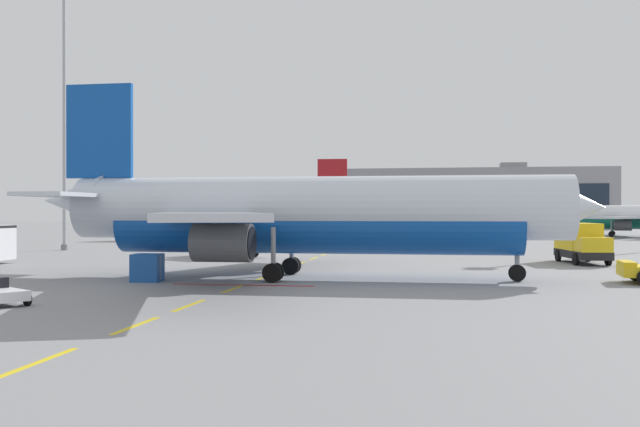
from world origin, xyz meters
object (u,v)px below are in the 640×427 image
object	(u,v)px
uld_cargo_container	(147,268)
apron_light_mast_near	(64,85)
airliner_foreground	(306,213)
catering_truck	(581,242)
airliner_mid_left	(244,214)
airliner_far_center	(604,217)
fuel_service_truck	(229,238)

from	to	relation	value
uld_cargo_container	apron_light_mast_near	size ratio (longest dim) A/B	0.06
airliner_foreground	apron_light_mast_near	distance (m)	42.92
catering_truck	uld_cargo_container	xyz separation A→B (m)	(-27.76, -19.52, -0.85)
airliner_foreground	airliner_mid_left	world-z (taller)	airliner_foreground
catering_truck	uld_cargo_container	size ratio (longest dim) A/B	4.21
airliner_far_center	catering_truck	size ratio (longest dim) A/B	3.87
airliner_far_center	apron_light_mast_near	xyz separation A→B (m)	(-65.30, -52.50, 14.13)
airliner_mid_left	fuel_service_truck	bearing A→B (deg)	-76.59
catering_truck	apron_light_mast_near	distance (m)	53.33
fuel_service_truck	catering_truck	bearing A→B (deg)	-5.72
fuel_service_truck	apron_light_mast_near	world-z (taller)	apron_light_mast_near
uld_cargo_container	apron_light_mast_near	distance (m)	40.92
airliner_mid_left	uld_cargo_container	size ratio (longest dim) A/B	18.61
airliner_foreground	apron_light_mast_near	size ratio (longest dim) A/B	1.22
uld_cargo_container	airliner_far_center	bearing A→B (deg)	62.41
airliner_mid_left	fuel_service_truck	xyz separation A→B (m)	(8.24, -34.58, -2.00)
airliner_mid_left	catering_truck	xyz separation A→B (m)	(37.82, -37.55, -2.00)
fuel_service_truck	apron_light_mast_near	xyz separation A→B (m)	(-20.25, 7.75, 15.71)
fuel_service_truck	uld_cargo_container	distance (m)	22.57
airliner_mid_left	catering_truck	bearing A→B (deg)	-44.79
catering_truck	fuel_service_truck	bearing A→B (deg)	174.28
airliner_far_center	uld_cargo_container	size ratio (longest dim) A/B	16.27
airliner_mid_left	airliner_foreground	bearing A→B (deg)	-70.70
airliner_mid_left	apron_light_mast_near	size ratio (longest dim) A/B	1.13
airliner_far_center	apron_light_mast_near	world-z (taller)	apron_light_mast_near
airliner_far_center	catering_truck	bearing A→B (deg)	-103.76
airliner_foreground	airliner_far_center	world-z (taller)	airliner_foreground
airliner_foreground	uld_cargo_container	size ratio (longest dim) A/B	20.10
catering_truck	apron_light_mast_near	world-z (taller)	apron_light_mast_near
airliner_far_center	catering_truck	xyz separation A→B (m)	(-15.47, -63.21, -1.58)
airliner_foreground	catering_truck	bearing A→B (deg)	40.08
airliner_far_center	airliner_mid_left	bearing A→B (deg)	-154.29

